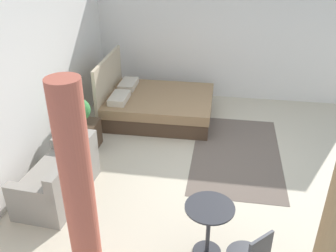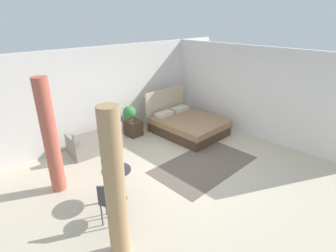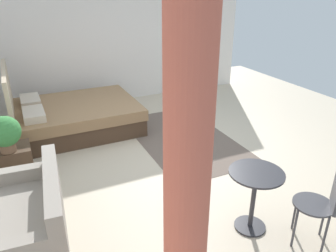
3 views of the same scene
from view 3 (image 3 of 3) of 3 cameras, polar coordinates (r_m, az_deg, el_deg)
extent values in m
cube|color=beige|center=(5.20, 1.95, -4.42)|extent=(8.74, 8.87, 0.02)
cube|color=silver|center=(7.34, -8.37, 14.83)|extent=(0.12, 5.87, 2.66)
cube|color=#66564C|center=(5.60, 2.65, -2.11)|extent=(2.58, 1.49, 0.01)
cube|color=#473323|center=(6.10, -15.48, 0.78)|extent=(1.66, 2.05, 0.30)
cube|color=#93704C|center=(6.02, -15.73, 2.91)|extent=(1.70, 2.09, 0.19)
cube|color=tan|center=(5.88, -25.97, 3.19)|extent=(1.70, 0.08, 1.23)
cube|color=beige|center=(5.56, -22.61, 1.93)|extent=(0.59, 0.33, 0.12)
cube|color=beige|center=(6.25, -23.14, 4.14)|extent=(0.59, 0.33, 0.12)
cube|color=gray|center=(3.68, -23.58, -16.12)|extent=(1.39, 0.83, 0.41)
cube|color=gray|center=(3.44, -19.67, -10.55)|extent=(1.35, 0.24, 0.35)
cube|color=gray|center=(4.02, -24.08, -7.65)|extent=(0.19, 0.74, 0.15)
cube|color=gray|center=(3.04, -24.72, -18.99)|extent=(0.19, 0.74, 0.15)
cube|color=#473323|center=(4.81, -25.35, -5.99)|extent=(0.42, 0.44, 0.49)
cylinder|color=brown|center=(4.59, -26.40, -3.38)|extent=(0.19, 0.19, 0.11)
sphere|color=#387F3D|center=(4.51, -26.91, -0.86)|extent=(0.39, 0.39, 0.39)
cylinder|color=#2D2D33|center=(3.82, 14.23, -16.73)|extent=(0.34, 0.34, 0.02)
cylinder|color=#2D2D33|center=(3.62, 14.77, -12.74)|extent=(0.05, 0.05, 0.68)
cylinder|color=#2D2D33|center=(3.43, 15.38, -8.01)|extent=(0.57, 0.57, 0.02)
cylinder|color=#3F3F44|center=(3.81, 21.50, -13.90)|extent=(0.02, 0.02, 0.45)
cylinder|color=#3F3F44|center=(3.59, 21.44, -16.51)|extent=(0.02, 0.02, 0.45)
cylinder|color=#3F3F44|center=(3.84, 25.73, -14.39)|extent=(0.02, 0.02, 0.45)
cylinder|color=#3F3F44|center=(3.62, 25.98, -17.01)|extent=(0.02, 0.02, 0.45)
cylinder|color=#3F3F44|center=(3.58, 24.29, -12.50)|extent=(0.56, 0.56, 0.02)
cylinder|color=#C15B47|center=(2.08, 3.29, -12.94)|extent=(0.29, 0.29, 2.42)
camera|label=1|loc=(2.50, 101.81, 20.16)|focal=39.29mm
camera|label=2|loc=(5.87, 71.82, 18.21)|focal=28.08mm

